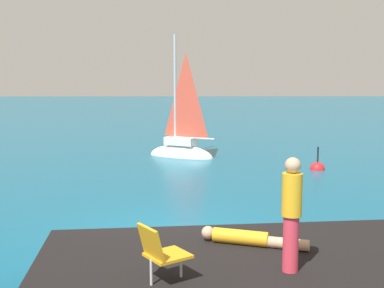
# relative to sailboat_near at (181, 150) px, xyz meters

# --- Properties ---
(ground_plane) EXTENTS (160.00, 160.00, 0.00)m
(ground_plane) POSITION_rel_sailboat_near_xyz_m (-0.21, -10.61, -0.31)
(ground_plane) COLOR #0F5675
(shore_ledge) EXTENTS (6.61, 4.19, 0.71)m
(shore_ledge) POSITION_rel_sailboat_near_xyz_m (1.10, -14.10, 0.04)
(shore_ledge) COLOR black
(shore_ledge) RESTS_ON ground
(boulder_seaward) EXTENTS (1.03, 1.21, 0.78)m
(boulder_seaward) POSITION_rel_sailboat_near_xyz_m (3.46, -12.44, -0.31)
(boulder_seaward) COLOR black
(boulder_seaward) RESTS_ON ground
(boulder_inland) EXTENTS (1.35, 1.51, 0.87)m
(boulder_inland) POSITION_rel_sailboat_near_xyz_m (1.66, -11.72, -0.31)
(boulder_inland) COLOR black
(boulder_inland) RESTS_ON ground
(sailboat_near) EXTENTS (3.15, 2.32, 5.75)m
(sailboat_near) POSITION_rel_sailboat_near_xyz_m (0.00, 0.00, 0.00)
(sailboat_near) COLOR white
(sailboat_near) RESTS_ON ground
(person_sunbather) EXTENTS (1.70, 0.73, 0.25)m
(person_sunbather) POSITION_rel_sailboat_near_xyz_m (1.21, -13.43, 0.51)
(person_sunbather) COLOR gold
(person_sunbather) RESTS_ON shore_ledge
(person_standing) EXTENTS (0.28, 0.28, 1.62)m
(person_standing) POSITION_rel_sailboat_near_xyz_m (1.66, -14.52, 1.26)
(person_standing) COLOR #DB384C
(person_standing) RESTS_ON shore_ledge
(beach_chair) EXTENTS (0.76, 0.73, 0.80)m
(beach_chair) POSITION_rel_sailboat_near_xyz_m (-0.14, -14.89, 0.84)
(beach_chair) COLOR orange
(beach_chair) RESTS_ON shore_ledge
(marker_buoy) EXTENTS (0.56, 0.56, 1.13)m
(marker_buoy) POSITION_rel_sailboat_near_xyz_m (5.12, -3.05, -0.30)
(marker_buoy) COLOR red
(marker_buoy) RESTS_ON ground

